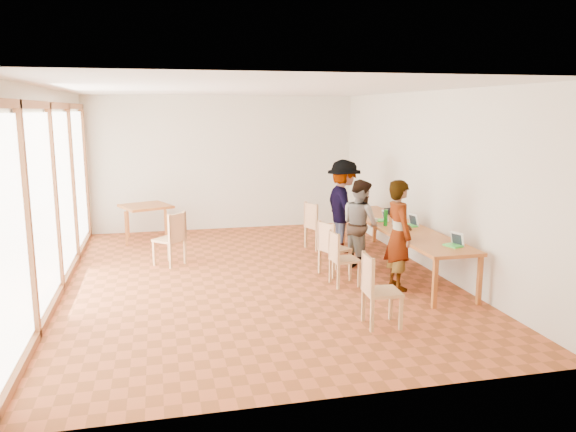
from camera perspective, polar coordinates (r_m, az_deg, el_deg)
The scene contains 25 objects.
ground at distance 9.19m, azimuth -3.44°, elevation -6.28°, with size 8.00×8.00×0.00m, color #AE512A.
wall_back at distance 12.81m, azimuth -6.58°, elevation 5.35°, with size 6.00×0.10×3.00m, color beige.
wall_front at distance 5.03m, azimuth 4.16°, elevation -2.92°, with size 6.00×0.10×3.00m, color beige.
wall_right at distance 9.82m, azimuth 14.00°, elevation 3.48°, with size 0.10×8.00×3.00m, color beige.
window_wall at distance 8.87m, azimuth -22.76°, elevation 2.22°, with size 0.10×8.00×3.00m, color white.
ceiling at distance 8.80m, azimuth -3.67°, elevation 12.89°, with size 6.00×8.00×0.04m, color white.
communal_table at distance 9.70m, azimuth 11.25°, elevation -1.27°, with size 0.80×4.00×0.75m.
side_table at distance 11.97m, azimuth -14.24°, elevation 0.70°, with size 0.90×0.90×0.75m.
chair_near at distance 7.12m, azimuth 8.82°, elevation -6.72°, with size 0.46×0.46×0.49m.
chair_mid at distance 8.68m, azimuth 5.24°, elevation -3.74°, with size 0.42×0.42×0.45m.
chair_far at distance 9.21m, azimuth 4.34°, elevation -2.72°, with size 0.54×0.54×0.47m.
chair_empty at distance 10.93m, azimuth 2.74°, elevation -0.48°, with size 0.55×0.55×0.49m.
chair_spare at distance 9.95m, azimuth -11.58°, elevation -1.72°, with size 0.62×0.62×0.50m.
person_near at distance 8.60m, azimuth 11.19°, elevation -1.90°, with size 0.61×0.40×1.67m, color gray.
person_mid at distance 9.63m, azimuth 7.39°, elevation -0.84°, with size 0.75×0.58×1.54m, color gray.
person_far at distance 10.70m, azimuth 5.66°, elevation 0.99°, with size 1.14×0.66×1.77m, color gray.
laptop_near at distance 8.45m, azimuth 16.62°, elevation -2.57°, with size 0.27×0.29×0.20m.
laptop_mid at distance 9.70m, azimuth 12.40°, elevation -0.68°, with size 0.26×0.28×0.21m.
laptop_far at distance 10.07m, azimuth 9.64°, elevation -0.21°, with size 0.19×0.22×0.19m.
yellow_mug at distance 10.74m, azimuth 7.30°, elevation 0.55°, with size 0.13×0.13×0.10m, color gold.
green_bottle at distance 9.63m, azimuth 9.89°, elevation -0.17°, with size 0.07×0.07×0.28m, color #117319.
clear_glass at distance 9.80m, azimuth 10.72°, elevation -0.58°, with size 0.07×0.07×0.09m, color silver.
condiment_cup at distance 9.99m, azimuth 8.88°, elevation -0.39°, with size 0.08×0.08×0.06m, color white.
pink_phone at distance 9.30m, azimuth 11.14°, elevation -1.44°, with size 0.05×0.10×0.01m, color #CE488B.
black_pouch at distance 10.79m, azimuth 10.39°, elevation 0.46°, with size 0.16×0.26×0.09m, color black.
Camera 1 is at (-1.47, -8.67, 2.69)m, focal length 35.00 mm.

